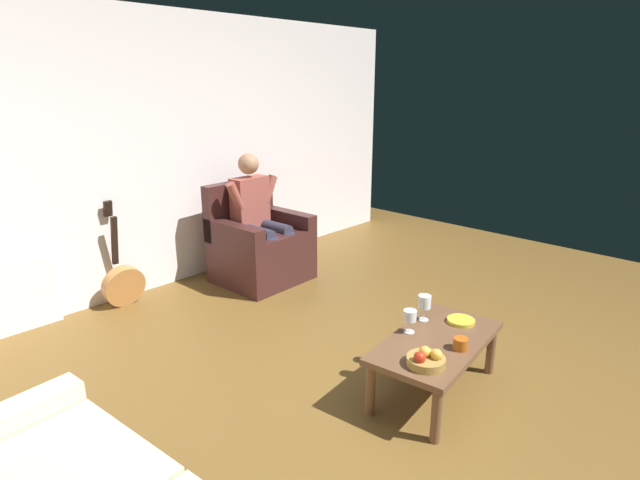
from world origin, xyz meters
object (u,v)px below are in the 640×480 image
at_px(armchair, 259,247).
at_px(candle_jar, 461,344).
at_px(coffee_table, 436,347).
at_px(guitar, 123,282).
at_px(wine_glass_far, 424,303).
at_px(decorative_dish, 461,321).
at_px(fruit_bowl, 426,359).
at_px(person_seated, 259,214).
at_px(wine_glass_near, 410,317).

distance_m(armchair, candle_jar, 2.60).
distance_m(coffee_table, candle_jar, 0.19).
bearing_deg(armchair, guitar, -19.32).
height_order(wine_glass_far, decorative_dish, wine_glass_far).
bearing_deg(wine_glass_far, decorative_dish, 125.14).
xyz_separation_m(wine_glass_far, fruit_bowl, (0.49, 0.33, -0.09)).
xyz_separation_m(person_seated, wine_glass_far, (0.35, 2.15, -0.18)).
bearing_deg(wine_glass_far, armchair, -99.22).
xyz_separation_m(armchair, guitar, (1.26, -0.40, -0.12)).
relative_size(coffee_table, decorative_dish, 5.66).
height_order(coffee_table, guitar, guitar).
xyz_separation_m(wine_glass_near, wine_glass_far, (-0.22, -0.03, 0.02)).
bearing_deg(wine_glass_far, coffee_table, 50.73).
bearing_deg(armchair, coffee_table, 75.70).
distance_m(guitar, wine_glass_far, 2.73).
relative_size(guitar, fruit_bowl, 4.27).
bearing_deg(coffee_table, candle_jar, 85.30).
distance_m(coffee_table, wine_glass_far, 0.33).
xyz_separation_m(armchair, wine_glass_far, (0.35, 2.16, 0.17)).
height_order(armchair, wine_glass_far, armchair).
height_order(guitar, fruit_bowl, guitar).
height_order(wine_glass_near, wine_glass_far, wine_glass_far).
relative_size(person_seated, decorative_dish, 6.89).
bearing_deg(person_seated, fruit_bowl, 69.39).
height_order(armchair, guitar, armchair).
xyz_separation_m(coffee_table, wine_glass_far, (-0.17, -0.21, 0.18)).
bearing_deg(candle_jar, armchair, -101.94).
relative_size(armchair, person_seated, 0.77).
distance_m(decorative_dish, candle_jar, 0.38).
bearing_deg(person_seated, candle_jar, 76.16).
bearing_deg(candle_jar, fruit_bowl, -9.89).
xyz_separation_m(person_seated, coffee_table, (0.52, 2.36, -0.36)).
distance_m(wine_glass_near, fruit_bowl, 0.41).
bearing_deg(person_seated, coffee_table, 75.65).
distance_m(wine_glass_far, candle_jar, 0.43).
xyz_separation_m(armchair, person_seated, (-0.00, 0.01, 0.35)).
height_order(person_seated, wine_glass_far, person_seated).
relative_size(person_seated, candle_jar, 14.03).
relative_size(wine_glass_near, candle_jar, 1.72).
distance_m(coffee_table, guitar, 2.87).
height_order(armchair, candle_jar, armchair).
height_order(guitar, candle_jar, guitar).
height_order(armchair, wine_glass_near, armchair).
distance_m(guitar, fruit_bowl, 2.92).
bearing_deg(decorative_dish, person_seated, -95.01).
bearing_deg(wine_glass_near, coffee_table, 103.47).
xyz_separation_m(guitar, fruit_bowl, (-0.42, 2.88, 0.20)).
distance_m(armchair, guitar, 1.33).
relative_size(coffee_table, guitar, 1.09).
bearing_deg(candle_jar, wine_glass_far, -116.10).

